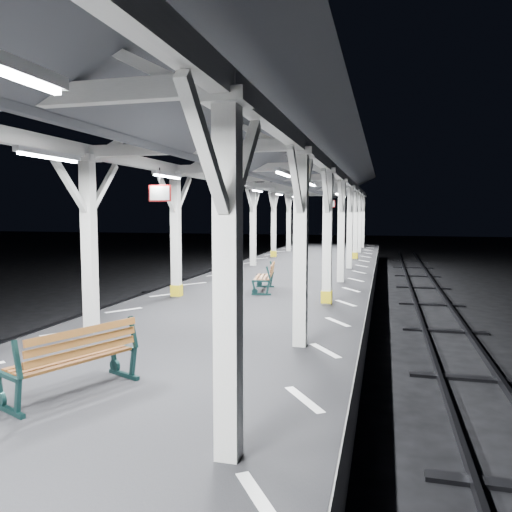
% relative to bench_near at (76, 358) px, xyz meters
% --- Properties ---
extents(ground, '(120.00, 120.00, 0.00)m').
position_rel_bench_near_xyz_m(ground, '(0.32, 4.95, -1.47)').
color(ground, black).
rests_on(ground, ground).
extents(platform, '(6.00, 50.00, 1.00)m').
position_rel_bench_near_xyz_m(platform, '(0.32, 4.95, -0.97)').
color(platform, black).
rests_on(platform, ground).
extents(hazard_stripes_left, '(1.00, 48.00, 0.01)m').
position_rel_bench_near_xyz_m(hazard_stripes_left, '(-2.13, 4.95, -0.47)').
color(hazard_stripes_left, silver).
rests_on(hazard_stripes_left, platform).
extents(hazard_stripes_right, '(1.00, 48.00, 0.01)m').
position_rel_bench_near_xyz_m(hazard_stripes_right, '(2.77, 4.95, -0.47)').
color(hazard_stripes_right, silver).
rests_on(hazard_stripes_right, platform).
extents(track_left, '(2.20, 60.00, 0.16)m').
position_rel_bench_near_xyz_m(track_left, '(-4.68, 4.95, -1.39)').
color(track_left, '#2D2D33').
rests_on(track_left, ground).
extents(track_right, '(2.20, 60.00, 0.16)m').
position_rel_bench_near_xyz_m(track_right, '(5.32, 4.95, -1.39)').
color(track_right, '#2D2D33').
rests_on(track_right, ground).
extents(canopy, '(5.40, 49.00, 4.65)m').
position_rel_bench_near_xyz_m(canopy, '(0.32, 4.93, 3.09)').
color(canopy, silver).
rests_on(canopy, platform).
extents(bench_near, '(1.19, 1.74, 0.89)m').
position_rel_bench_near_xyz_m(bench_near, '(0.00, 0.00, 0.00)').
color(bench_near, '#122E2D').
rests_on(bench_near, platform).
extents(bench_mid, '(0.78, 1.56, 0.81)m').
position_rel_bench_near_xyz_m(bench_mid, '(0.42, 8.51, -0.04)').
color(bench_mid, '#122E2D').
rests_on(bench_mid, platform).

